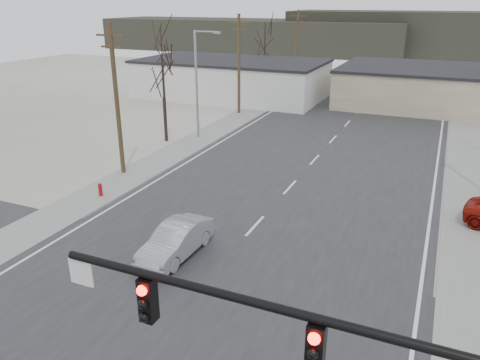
# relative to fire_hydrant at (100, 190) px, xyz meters

# --- Properties ---
(ground) EXTENTS (140.00, 140.00, 0.00)m
(ground) POSITION_rel_fire_hydrant_xyz_m (10.20, -8.00, -0.45)
(ground) COLOR silver
(ground) RESTS_ON ground
(main_road) EXTENTS (18.00, 110.00, 0.05)m
(main_road) POSITION_rel_fire_hydrant_xyz_m (10.20, 7.00, -0.43)
(main_road) COLOR #242426
(main_road) RESTS_ON ground
(cross_road) EXTENTS (90.00, 10.00, 0.04)m
(cross_road) POSITION_rel_fire_hydrant_xyz_m (10.20, -8.00, -0.43)
(cross_road) COLOR #242426
(cross_road) RESTS_ON ground
(sidewalk_left) EXTENTS (3.00, 90.00, 0.06)m
(sidewalk_left) POSITION_rel_fire_hydrant_xyz_m (-0.40, 12.00, -0.42)
(sidewalk_left) COLOR gray
(sidewalk_left) RESTS_ON ground
(sidewalk_right) EXTENTS (3.00, 90.00, 0.06)m
(sidewalk_right) POSITION_rel_fire_hydrant_xyz_m (20.80, 12.00, -0.42)
(sidewalk_right) COLOR gray
(sidewalk_right) RESTS_ON ground
(fire_hydrant) EXTENTS (0.24, 0.24, 0.87)m
(fire_hydrant) POSITION_rel_fire_hydrant_xyz_m (0.00, 0.00, 0.00)
(fire_hydrant) COLOR #A50C0C
(fire_hydrant) RESTS_ON ground
(building_left_far) EXTENTS (22.30, 12.30, 4.50)m
(building_left_far) POSITION_rel_fire_hydrant_xyz_m (-5.80, 32.00, 1.80)
(building_left_far) COLOR silver
(building_left_far) RESTS_ON ground
(building_right_far) EXTENTS (26.30, 14.30, 4.30)m
(building_right_far) POSITION_rel_fire_hydrant_xyz_m (20.20, 36.00, 1.70)
(building_right_far) COLOR beige
(building_right_far) RESTS_ON ground
(upole_left_b) EXTENTS (2.20, 0.30, 10.00)m
(upole_left_b) POSITION_rel_fire_hydrant_xyz_m (-1.30, 4.00, 4.77)
(upole_left_b) COLOR #4F3D24
(upole_left_b) RESTS_ON ground
(upole_left_c) EXTENTS (2.20, 0.30, 10.00)m
(upole_left_c) POSITION_rel_fire_hydrant_xyz_m (-1.30, 24.00, 4.77)
(upole_left_c) COLOR #4F3D24
(upole_left_c) RESTS_ON ground
(upole_left_d) EXTENTS (2.20, 0.30, 10.00)m
(upole_left_d) POSITION_rel_fire_hydrant_xyz_m (-1.30, 44.00, 4.77)
(upole_left_d) COLOR #4F3D24
(upole_left_d) RESTS_ON ground
(streetlight_main) EXTENTS (2.40, 0.25, 9.00)m
(streetlight_main) POSITION_rel_fire_hydrant_xyz_m (-0.60, 14.00, 4.64)
(streetlight_main) COLOR gray
(streetlight_main) RESTS_ON ground
(tree_left_near) EXTENTS (3.30, 3.30, 7.35)m
(tree_left_near) POSITION_rel_fire_hydrant_xyz_m (-2.80, 12.00, 4.78)
(tree_left_near) COLOR black
(tree_left_near) RESTS_ON ground
(tree_left_far) EXTENTS (3.96, 3.96, 8.82)m
(tree_left_far) POSITION_rel_fire_hydrant_xyz_m (-3.80, 38.00, 5.83)
(tree_left_far) COLOR black
(tree_left_far) RESTS_ON ground
(tree_left_mid) EXTENTS (3.96, 3.96, 8.82)m
(tree_left_mid) POSITION_rel_fire_hydrant_xyz_m (-11.80, 26.00, 5.83)
(tree_left_mid) COLOR black
(tree_left_mid) RESTS_ON ground
(hill_left) EXTENTS (70.00, 18.00, 7.00)m
(hill_left) POSITION_rel_fire_hydrant_xyz_m (-24.80, 84.00, 3.05)
(hill_left) COLOR #333026
(hill_left) RESTS_ON ground
(sedan_crossing) EXTENTS (1.78, 4.70, 1.53)m
(sedan_crossing) POSITION_rel_fire_hydrant_xyz_m (7.95, -4.29, 0.36)
(sedan_crossing) COLOR gray
(sedan_crossing) RESTS_ON main_road
(car_far_a) EXTENTS (2.66, 5.15, 1.43)m
(car_far_a) POSITION_rel_fire_hydrant_xyz_m (13.24, 43.58, 0.31)
(car_far_a) COLOR black
(car_far_a) RESTS_ON main_road
(car_far_b) EXTENTS (2.69, 4.21, 1.33)m
(car_far_b) POSITION_rel_fire_hydrant_xyz_m (6.25, 43.14, 0.26)
(car_far_b) COLOR black
(car_far_b) RESTS_ON main_road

